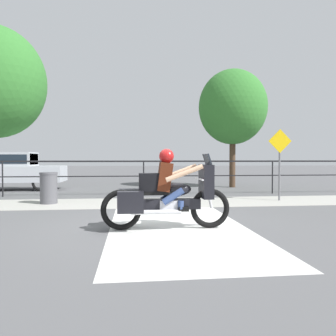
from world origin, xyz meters
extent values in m
plane|color=#565659|center=(0.00, 0.00, 0.00)|extent=(120.00, 120.00, 0.00)
cube|color=#A8A59E|center=(0.00, 3.40, 0.01)|extent=(44.00, 2.40, 0.01)
cube|color=silver|center=(0.46, -0.20, 0.00)|extent=(2.70, 6.00, 0.01)
cube|color=black|center=(0.00, 5.60, 1.28)|extent=(36.00, 0.04, 0.06)
cube|color=black|center=(0.00, 5.60, 0.72)|extent=(36.00, 0.03, 0.04)
cylinder|color=black|center=(-5.10, 5.60, 0.66)|extent=(0.05, 0.05, 1.31)
cylinder|color=black|center=(0.00, 5.60, 0.66)|extent=(0.05, 0.05, 1.31)
cylinder|color=black|center=(5.10, 5.60, 0.66)|extent=(0.05, 0.05, 1.31)
torus|color=black|center=(1.08, -0.50, 0.39)|extent=(0.78, 0.11, 0.78)
torus|color=black|center=(-0.66, -0.50, 0.39)|extent=(0.78, 0.11, 0.78)
cube|color=black|center=(0.21, -0.50, 0.49)|extent=(1.32, 0.22, 0.20)
cube|color=silver|center=(0.25, -0.50, 0.44)|extent=(0.34, 0.26, 0.26)
ellipsoid|color=black|center=(0.42, -0.50, 0.78)|extent=(0.56, 0.30, 0.26)
cube|color=black|center=(0.04, -0.50, 0.72)|extent=(0.77, 0.28, 0.08)
cube|color=black|center=(1.00, -0.50, 0.93)|extent=(0.20, 0.54, 0.66)
cube|color=#1E232B|center=(1.02, -0.50, 1.36)|extent=(0.10, 0.46, 0.24)
cylinder|color=silver|center=(0.86, -0.50, 0.98)|extent=(0.04, 0.70, 0.04)
cylinder|color=silver|center=(0.00, -0.66, 0.36)|extent=(0.96, 0.09, 0.09)
cube|color=black|center=(-0.48, -0.74, 0.57)|extent=(0.48, 0.28, 0.40)
cube|color=black|center=(-0.48, -0.26, 0.57)|extent=(0.48, 0.28, 0.40)
cylinder|color=silver|center=(1.05, -0.50, 0.66)|extent=(0.18, 0.06, 0.53)
cube|color=#4C1E0F|center=(0.18, -0.50, 1.02)|extent=(0.31, 0.36, 0.58)
sphere|color=tan|center=(0.22, -0.50, 1.40)|extent=(0.23, 0.23, 0.23)
sphere|color=#B21919|center=(0.22, -0.50, 1.42)|extent=(0.29, 0.29, 0.29)
cylinder|color=#33477A|center=(0.33, -0.65, 0.66)|extent=(0.44, 0.13, 0.34)
cylinder|color=#33477A|center=(0.48, -0.65, 0.49)|extent=(0.11, 0.11, 0.15)
cube|color=black|center=(0.53, -0.65, 0.41)|extent=(0.20, 0.10, 0.09)
cylinder|color=#33477A|center=(0.33, -0.35, 0.66)|extent=(0.44, 0.13, 0.34)
cylinder|color=#33477A|center=(0.48, -0.35, 0.49)|extent=(0.11, 0.11, 0.15)
cube|color=black|center=(0.53, -0.35, 0.41)|extent=(0.20, 0.10, 0.09)
cylinder|color=tan|center=(0.52, -0.80, 1.10)|extent=(0.72, 0.09, 0.34)
cylinder|color=tan|center=(0.52, -0.20, 1.10)|extent=(0.72, 0.09, 0.34)
cube|color=black|center=(-0.12, -0.50, 0.92)|extent=(0.39, 0.30, 0.34)
cube|color=#B7BCC4|center=(-5.60, 8.26, 0.72)|extent=(4.26, 1.64, 0.69)
cube|color=#B7BCC4|center=(-5.86, 8.26, 1.37)|extent=(2.21, 1.44, 0.60)
cube|color=#19232D|center=(-4.77, 8.26, 1.37)|extent=(0.04, 1.28, 0.48)
cube|color=#19232D|center=(-5.86, 8.26, 1.37)|extent=(2.04, 1.47, 0.39)
torus|color=black|center=(-4.28, 7.51, 0.37)|extent=(0.74, 0.11, 0.74)
torus|color=black|center=(-4.28, 9.02, 0.37)|extent=(0.74, 0.11, 0.74)
cylinder|color=#515156|center=(-2.98, 3.49, 0.45)|extent=(0.51, 0.51, 0.90)
cylinder|color=#515156|center=(-2.98, 3.49, 0.93)|extent=(0.53, 0.53, 0.06)
cylinder|color=slate|center=(4.37, 3.43, 1.06)|extent=(0.06, 0.06, 2.12)
cube|color=yellow|center=(4.37, 3.41, 1.96)|extent=(0.78, 0.02, 0.78)
cylinder|color=#473323|center=(4.41, 8.60, 1.27)|extent=(0.29, 0.29, 2.53)
ellipsoid|color=#33752D|center=(4.41, 8.60, 3.88)|extent=(3.28, 3.28, 3.60)
camera|label=1|loc=(-0.46, -6.81, 1.37)|focal=35.00mm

